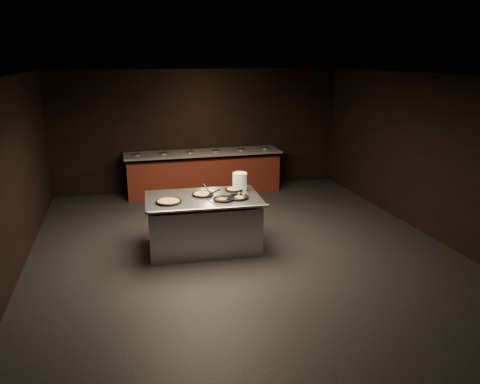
{
  "coord_description": "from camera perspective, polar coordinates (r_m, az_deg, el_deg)",
  "views": [
    {
      "loc": [
        -1.9,
        -7.21,
        3.19
      ],
      "look_at": [
        0.05,
        0.3,
        0.92
      ],
      "focal_mm": 35.0,
      "sensor_mm": 36.0,
      "label": 1
    }
  ],
  "objects": [
    {
      "name": "pan_cheese_slices_a",
      "position": [
        8.22,
        -0.7,
        0.34
      ],
      "size": [
        0.33,
        0.33,
        0.04
      ],
      "rotation": [
        0.0,
        0.0,
        0.62
      ],
      "color": "black",
      "rests_on": "serving_counter"
    },
    {
      "name": "pan_veggie_slices",
      "position": [
        7.76,
        -0.24,
        -0.63
      ],
      "size": [
        0.36,
        0.36,
        0.04
      ],
      "rotation": [
        0.0,
        0.0,
        -0.67
      ],
      "color": "black",
      "rests_on": "serving_counter"
    },
    {
      "name": "pan_cheese_whole",
      "position": [
        7.95,
        -4.57,
        -0.26
      ],
      "size": [
        0.37,
        0.37,
        0.04
      ],
      "rotation": [
        0.0,
        0.0,
        -0.09
      ],
      "color": "black",
      "rests_on": "serving_counter"
    },
    {
      "name": "salad_bar",
      "position": [
        11.28,
        -4.44,
        2.1
      ],
      "size": [
        3.7,
        0.83,
        1.18
      ],
      "color": "#591F15",
      "rests_on": "ground"
    },
    {
      "name": "pan_cheese_slices_b",
      "position": [
        7.67,
        -1.99,
        -0.84
      ],
      "size": [
        0.36,
        0.36,
        0.04
      ],
      "rotation": [
        0.0,
        0.0,
        2.0
      ],
      "color": "black",
      "rests_on": "serving_counter"
    },
    {
      "name": "pan_veggie_whole",
      "position": [
        7.61,
        -8.69,
        -1.15
      ],
      "size": [
        0.42,
        0.42,
        0.04
      ],
      "rotation": [
        0.0,
        0.0,
        -0.05
      ],
      "color": "black",
      "rests_on": "serving_counter"
    },
    {
      "name": "room",
      "position": [
        7.66,
        0.18,
        3.15
      ],
      "size": [
        7.02,
        8.02,
        2.92
      ],
      "color": "black",
      "rests_on": "ground"
    },
    {
      "name": "server_left",
      "position": [
        7.97,
        -4.28,
        0.26
      ],
      "size": [
        0.24,
        0.33,
        0.18
      ],
      "rotation": [
        0.0,
        0.0,
        2.17
      ],
      "color": "#ADB0B4",
      "rests_on": "serving_counter"
    },
    {
      "name": "server_right",
      "position": [
        7.72,
        -2.82,
        -0.23
      ],
      "size": [
        0.34,
        0.21,
        0.18
      ],
      "rotation": [
        0.0,
        0.0,
        -0.41
      ],
      "color": "#ADB0B4",
      "rests_on": "serving_counter"
    },
    {
      "name": "serving_counter",
      "position": [
        8.0,
        -4.48,
        -3.9
      ],
      "size": [
        1.97,
        1.32,
        0.91
      ],
      "rotation": [
        0.0,
        0.0,
        -0.06
      ],
      "color": "#ADB0B4",
      "rests_on": "ground"
    },
    {
      "name": "plate_stack",
      "position": [
        8.22,
        -0.01,
        1.29
      ],
      "size": [
        0.25,
        0.25,
        0.3
      ],
      "primitive_type": "cylinder",
      "color": "white",
      "rests_on": "serving_counter"
    }
  ]
}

